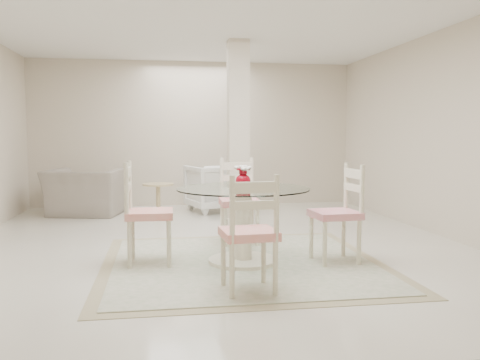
{
  "coord_description": "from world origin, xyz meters",
  "views": [
    {
      "loc": [
        -0.65,
        -6.13,
        1.32
      ],
      "look_at": [
        0.19,
        -0.85,
        0.85
      ],
      "focal_mm": 38.0,
      "sensor_mm": 36.0,
      "label": 1
    }
  ],
  "objects": [
    {
      "name": "room_shell",
      "position": [
        0.0,
        0.0,
        1.86
      ],
      "size": [
        6.02,
        7.02,
        2.71
      ],
      "color": "beige",
      "rests_on": "ground"
    },
    {
      "name": "side_table",
      "position": [
        -0.68,
        2.32,
        0.24
      ],
      "size": [
        0.51,
        0.51,
        0.53
      ],
      "color": "tan",
      "rests_on": "ground"
    },
    {
      "name": "area_rug",
      "position": [
        0.19,
        -1.05,
        0.01
      ],
      "size": [
        2.86,
        2.86,
        0.02
      ],
      "color": "tan",
      "rests_on": "ground"
    },
    {
      "name": "red_vase",
      "position": [
        0.19,
        -1.05,
        0.9
      ],
      "size": [
        0.18,
        0.17,
        0.23
      ],
      "color": "#A50515",
      "rests_on": "dining_table"
    },
    {
      "name": "armchair_white",
      "position": [
        0.3,
        2.68,
        0.41
      ],
      "size": [
        1.1,
        1.11,
        0.82
      ],
      "primitive_type": "imported",
      "rotation": [
        0.0,
        0.0,
        3.44
      ],
      "color": "white",
      "rests_on": "ground"
    },
    {
      "name": "dining_chair_east",
      "position": [
        1.2,
        -1.16,
        0.59
      ],
      "size": [
        0.48,
        0.48,
        1.13
      ],
      "rotation": [
        0.0,
        0.0,
        -1.5
      ],
      "color": "#ECE6C2",
      "rests_on": "ground"
    },
    {
      "name": "recliner_taupe",
      "position": [
        -1.88,
        2.55,
        0.38
      ],
      "size": [
        1.36,
        1.25,
        0.76
      ],
      "primitive_type": "imported",
      "rotation": [
        0.0,
        0.0,
        2.93
      ],
      "color": "gray",
      "rests_on": "ground"
    },
    {
      "name": "dining_chair_south",
      "position": [
        0.08,
        -2.07,
        0.58
      ],
      "size": [
        0.47,
        0.47,
        1.11
      ],
      "rotation": [
        0.0,
        0.0,
        3.21
      ],
      "color": "beige",
      "rests_on": "ground"
    },
    {
      "name": "dining_chair_west",
      "position": [
        -0.83,
        -0.94,
        0.61
      ],
      "size": [
        0.48,
        0.48,
        1.16
      ],
      "rotation": [
        0.0,
        0.0,
        1.55
      ],
      "color": "beige",
      "rests_on": "ground"
    },
    {
      "name": "ground",
      "position": [
        0.0,
        0.0,
        0.0
      ],
      "size": [
        7.0,
        7.0,
        0.0
      ],
      "primitive_type": "plane",
      "color": "white",
      "rests_on": "ground"
    },
    {
      "name": "dining_chair_north",
      "position": [
        0.3,
        -0.04,
        0.61
      ],
      "size": [
        0.46,
        0.47,
        1.15
      ],
      "rotation": [
        0.0,
        0.0,
        -0.01
      ],
      "color": "#F5E7C9",
      "rests_on": "ground"
    },
    {
      "name": "dining_table",
      "position": [
        0.19,
        -1.05,
        0.4
      ],
      "size": [
        1.36,
        1.36,
        0.78
      ],
      "rotation": [
        0.0,
        0.0,
        -0.11
      ],
      "color": "#F2EAC7",
      "rests_on": "ground"
    },
    {
      "name": "column",
      "position": [
        0.5,
        1.3,
        1.35
      ],
      "size": [
        0.3,
        0.3,
        2.7
      ],
      "primitive_type": "cube",
      "color": "beige",
      "rests_on": "ground"
    }
  ]
}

